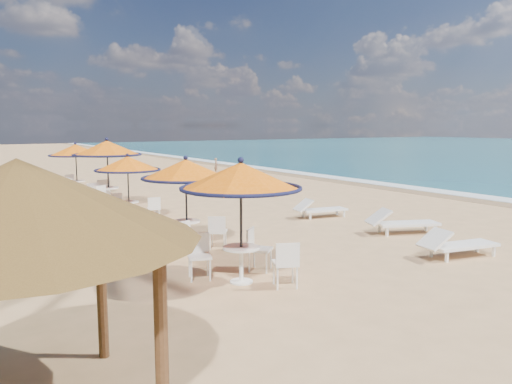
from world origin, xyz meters
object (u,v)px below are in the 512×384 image
Objects in this scene: lounger_near at (456,244)px; lounger_far at (319,209)px; lounger_mid at (400,222)px; station_0 at (242,191)px; station_2 at (128,172)px; station_1 at (185,181)px; palapa at (19,203)px; station_4 at (75,155)px; station_3 at (106,157)px.

lounger_near reaches higher than lounger_far.
lounger_near is 2.57m from lounger_mid.
station_2 is (0.17, 7.22, -0.21)m from station_0.
station_1 is at bearing -174.90° from lounger_mid.
lounger_far is (5.55, 4.42, -1.46)m from station_0.
palapa is (-4.13, -2.74, 0.48)m from station_0.
lounger_far is (-0.33, 3.10, -0.04)m from lounger_mid.
lounger_far is at bearing -59.77° from station_4.
palapa reaches higher than station_0.
station_0 is at bearing -131.08° from lounger_far.
station_0 is at bearing -94.52° from station_1.
palapa is (-4.21, -16.56, 0.49)m from station_4.
station_3 is at bearing -86.08° from station_4.
station_0 is 0.69× the size of palapa.
station_1 is 6.05m from lounger_mid.
station_2 is 6.19m from lounger_far.
lounger_mid is at bearing -65.09° from station_4.
station_2 is 0.61× the size of palapa.
station_4 is at bearing 137.44° from lounger_mid.
lounger_near is (4.74, -4.18, -1.33)m from station_1.
station_2 is 0.92× the size of station_4.
station_4 is at bearing 89.70° from station_0.
station_3 reaches higher than station_2.
lounger_far is at bearing 38.57° from station_0.
lounger_mid reaches higher than lounger_near.
station_3 is (0.15, 2.91, 0.31)m from station_2.
station_3 reaches higher than station_0.
lounger_near is (4.92, -14.91, -1.43)m from station_4.
station_0 is at bearing -90.30° from station_4.
station_3 is at bearing 123.52° from lounger_near.
palapa reaches higher than station_2.
station_4 is 0.66× the size of palapa.
palapa is at bearing -135.41° from lounger_mid.
lounger_near is at bearing -71.76° from station_4.
station_4 is 1.10× the size of lounger_mid.
station_0 is at bearing 33.49° from palapa.
lounger_near is 0.57× the size of palapa.
station_4 reaches higher than lounger_mid.
station_2 reaches higher than lounger_far.
station_4 is at bearing 75.75° from palapa.
station_1 is at bearing 85.48° from station_0.
palapa is (-4.38, -5.82, 0.58)m from station_1.
lounger_far is 12.20m from palapa.
lounger_mid is at bearing -17.44° from station_1.
station_1 is 7.04m from station_3.
palapa reaches higher than lounger_mid.
station_2 reaches higher than lounger_mid.
station_1 reaches higher than lounger_far.
station_4 reaches higher than station_2.
station_0 is 1.15× the size of lounger_mid.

